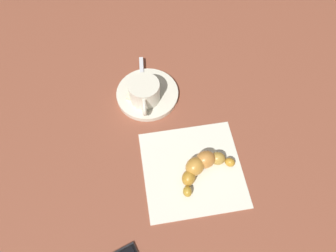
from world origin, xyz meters
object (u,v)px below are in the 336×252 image
object	(u,v)px
teaspoon	(142,89)
croissant	(202,165)
saucer	(146,94)
sugar_packet	(135,88)
espresso_cup	(144,92)
napkin	(192,169)

from	to	relation	value
teaspoon	croissant	distance (m)	0.22
saucer	sugar_packet	size ratio (longest dim) A/B	2.11
saucer	espresso_cup	xyz separation A→B (m)	(-0.01, 0.01, 0.03)
saucer	teaspoon	distance (m)	0.01
espresso_cup	croissant	xyz separation A→B (m)	(-0.19, -0.04, -0.02)
croissant	sugar_packet	bearing A→B (deg)	12.02
saucer	croissant	world-z (taller)	croissant
teaspoon	espresso_cup	bearing A→B (deg)	171.77
sugar_packet	croissant	bearing A→B (deg)	54.93
croissant	saucer	bearing A→B (deg)	8.15
espresso_cup	teaspoon	size ratio (longest dim) A/B	0.65
espresso_cup	sugar_packet	xyz separation A→B (m)	(0.03, 0.01, -0.02)
napkin	croissant	world-z (taller)	croissant
espresso_cup	sugar_packet	bearing A→B (deg)	17.93
croissant	teaspoon	bearing A→B (deg)	8.96
napkin	croissant	xyz separation A→B (m)	(-0.01, -0.02, 0.02)
teaspoon	napkin	xyz separation A→B (m)	(-0.21, -0.02, -0.01)
sugar_packet	napkin	distance (m)	0.22
espresso_cup	saucer	bearing A→B (deg)	-32.45
sugar_packet	espresso_cup	bearing A→B (deg)	60.85
espresso_cup	napkin	distance (m)	0.19
saucer	teaspoon	xyz separation A→B (m)	(0.01, 0.00, 0.01)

